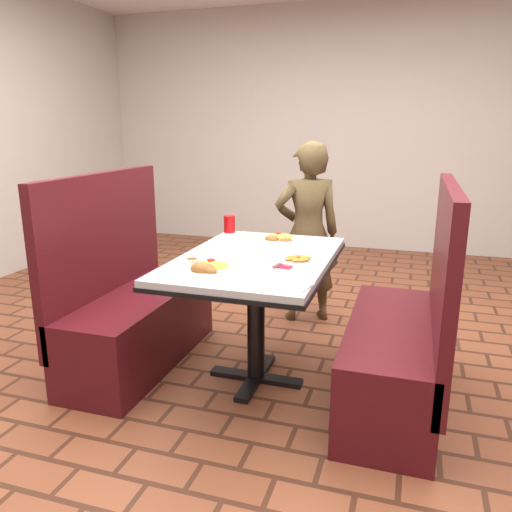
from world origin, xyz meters
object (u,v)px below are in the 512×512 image
object	(u,v)px
diner_person	(307,233)
plantain_plate	(298,260)
red_tumbler	(229,224)
booth_bench_left	(133,312)
far_dinner_plate	(279,237)
dining_table	(256,273)
near_dinner_plate	(208,265)
booth_bench_right	(401,345)

from	to	relation	value
diner_person	plantain_plate	distance (m)	1.12
plantain_plate	red_tumbler	size ratio (longest dim) A/B	1.75
red_tumbler	booth_bench_left	bearing A→B (deg)	-128.74
red_tumbler	far_dinner_plate	bearing A→B (deg)	-21.71
booth_bench_left	diner_person	world-z (taller)	diner_person
dining_table	diner_person	size ratio (longest dim) A/B	0.90
diner_person	red_tumbler	xyz separation A→B (m)	(-0.43, -0.49, 0.14)
plantain_plate	near_dinner_plate	bearing A→B (deg)	-142.75
booth_bench_right	plantain_plate	bearing A→B (deg)	-173.69
booth_bench_left	far_dinner_plate	bearing A→B (deg)	25.60
dining_table	far_dinner_plate	world-z (taller)	far_dinner_plate
booth_bench_right	near_dinner_plate	bearing A→B (deg)	-159.25
far_dinner_plate	red_tumbler	bearing A→B (deg)	158.29
booth_bench_left	red_tumbler	world-z (taller)	booth_bench_left
diner_person	red_tumbler	bearing A→B (deg)	25.00
far_dinner_plate	red_tumbler	xyz separation A→B (m)	(-0.38, 0.15, 0.03)
booth_bench_left	plantain_plate	world-z (taller)	booth_bench_left
diner_person	red_tumbler	size ratio (longest dim) A/B	11.83
red_tumbler	plantain_plate	bearing A→B (deg)	-44.84
booth_bench_left	near_dinner_plate	size ratio (longest dim) A/B	4.30
dining_table	plantain_plate	bearing A→B (deg)	-13.61
diner_person	plantain_plate	size ratio (longest dim) A/B	6.75
dining_table	booth_bench_right	distance (m)	0.86
near_dinner_plate	red_tumbler	world-z (taller)	red_tumbler
booth_bench_right	near_dinner_plate	size ratio (longest dim) A/B	4.30
booth_bench_right	far_dinner_plate	world-z (taller)	booth_bench_right
diner_person	plantain_plate	xyz separation A→B (m)	(0.18, -1.10, 0.09)
diner_person	booth_bench_right	bearing A→B (deg)	101.00
booth_bench_left	diner_person	size ratio (longest dim) A/B	0.90
far_dinner_plate	plantain_plate	world-z (taller)	far_dinner_plate
dining_table	booth_bench_left	distance (m)	0.86
dining_table	red_tumbler	xyz separation A→B (m)	(-0.36, 0.55, 0.15)
far_dinner_plate	near_dinner_plate	bearing A→B (deg)	-101.98
plantain_plate	dining_table	bearing A→B (deg)	166.39
booth_bench_right	red_tumbler	xyz separation A→B (m)	(-1.16, 0.55, 0.48)
booth_bench_left	far_dinner_plate	size ratio (longest dim) A/B	4.50
dining_table	far_dinner_plate	bearing A→B (deg)	86.59
dining_table	plantain_plate	distance (m)	0.28
plantain_plate	red_tumbler	world-z (taller)	red_tumbler
dining_table	near_dinner_plate	bearing A→B (deg)	-110.91
booth_bench_right	far_dinner_plate	distance (m)	0.98
far_dinner_plate	red_tumbler	size ratio (longest dim) A/B	2.35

